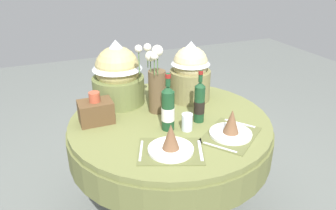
{
  "coord_description": "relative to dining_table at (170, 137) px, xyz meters",
  "views": [
    {
      "loc": [
        -0.69,
        -1.66,
        1.7
      ],
      "look_at": [
        0.0,
        0.03,
        0.84
      ],
      "focal_mm": 34.66,
      "sensor_mm": 36.0,
      "label": 1
    }
  ],
  "objects": [
    {
      "name": "woven_basket_side_left",
      "position": [
        -0.43,
        0.13,
        0.21
      ],
      "size": [
        0.2,
        0.15,
        0.2
      ],
      "color": "brown",
      "rests_on": "dining_table"
    },
    {
      "name": "wine_bottle_centre",
      "position": [
        -0.06,
        -0.12,
        0.27
      ],
      "size": [
        0.08,
        0.08,
        0.34
      ],
      "color": "#194223",
      "rests_on": "dining_table"
    },
    {
      "name": "place_setting_right",
      "position": [
        0.24,
        -0.32,
        0.18
      ],
      "size": [
        0.43,
        0.41,
        0.16
      ],
      "color": "brown",
      "rests_on": "dining_table"
    },
    {
      "name": "flower_vase",
      "position": [
        -0.04,
        0.13,
        0.33
      ],
      "size": [
        0.19,
        0.21,
        0.46
      ],
      "color": "brown",
      "rests_on": "dining_table"
    },
    {
      "name": "tumbler_near_left",
      "position": [
        0.04,
        -0.17,
        0.19
      ],
      "size": [
        0.06,
        0.06,
        0.1
      ],
      "primitive_type": "cylinder",
      "color": "silver",
      "rests_on": "dining_table"
    },
    {
      "name": "gift_tub_back_right",
      "position": [
        0.25,
        0.23,
        0.35
      ],
      "size": [
        0.28,
        0.28,
        0.41
      ],
      "color": "olive",
      "rests_on": "dining_table"
    },
    {
      "name": "gift_tub_back_left",
      "position": [
        -0.23,
        0.36,
        0.36
      ],
      "size": [
        0.35,
        0.35,
        0.44
      ],
      "color": "olive",
      "rests_on": "dining_table"
    },
    {
      "name": "dining_table",
      "position": [
        0.0,
        0.0,
        0.0
      ],
      "size": [
        1.27,
        1.27,
        0.76
      ],
      "color": "olive",
      "rests_on": "ground"
    },
    {
      "name": "wine_bottle_left",
      "position": [
        0.15,
        -0.1,
        0.26
      ],
      "size": [
        0.07,
        0.07,
        0.33
      ],
      "color": "#194223",
      "rests_on": "dining_table"
    },
    {
      "name": "place_setting_left",
      "position": [
        -0.14,
        -0.34,
        0.18
      ],
      "size": [
        0.41,
        0.37,
        0.16
      ],
      "color": "brown",
      "rests_on": "dining_table"
    }
  ]
}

